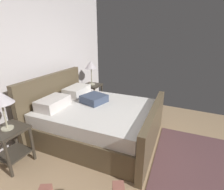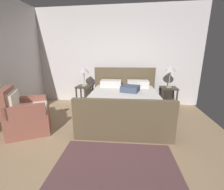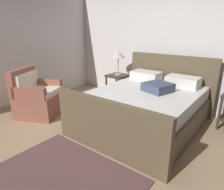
% 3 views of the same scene
% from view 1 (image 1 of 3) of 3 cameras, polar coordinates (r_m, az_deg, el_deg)
% --- Properties ---
extents(ground_plane, '(4.82, 5.34, 0.02)m').
position_cam_1_polar(ground_plane, '(2.78, 20.61, -23.69)').
color(ground_plane, tan).
extents(wall_back, '(4.94, 0.12, 2.83)m').
position_cam_1_polar(wall_back, '(3.45, -27.45, 10.47)').
color(wall_back, silver).
rests_on(wall_back, ground).
extents(bed, '(1.85, 2.21, 1.12)m').
position_cam_1_polar(bed, '(3.21, -5.62, -8.08)').
color(bed, brown).
rests_on(bed, ground).
extents(nightstand_right, '(0.44, 0.44, 0.60)m').
position_cam_1_polar(nightstand_right, '(4.52, -6.76, 1.15)').
color(nightstand_right, '#393229').
rests_on(nightstand_right, ground).
extents(table_lamp_right, '(0.31, 0.31, 0.62)m').
position_cam_1_polar(table_lamp_right, '(4.35, -7.14, 9.97)').
color(table_lamp_right, '#B7B293').
rests_on(table_lamp_right, nightstand_right).
extents(nightstand_left, '(0.44, 0.44, 0.60)m').
position_cam_1_polar(nightstand_left, '(2.91, -31.16, -13.12)').
color(nightstand_left, '#393229').
rests_on(nightstand_left, ground).
extents(table_lamp_left, '(0.32, 0.32, 0.56)m').
position_cam_1_polar(table_lamp_left, '(2.64, -33.67, -0.95)').
color(table_lamp_left, '#B7B293').
rests_on(table_lamp_left, nightstand_left).
extents(area_rug, '(1.74, 1.29, 0.01)m').
position_cam_1_polar(area_rug, '(3.04, 26.61, -19.85)').
color(area_rug, brown).
rests_on(area_rug, ground).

